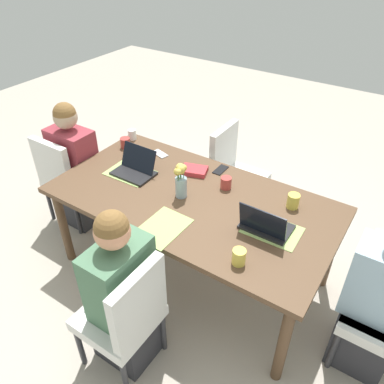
% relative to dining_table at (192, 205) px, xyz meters
% --- Properties ---
extents(ground_plane, '(10.00, 10.00, 0.00)m').
position_rel_dining_table_xyz_m(ground_plane, '(0.00, 0.00, -0.69)').
color(ground_plane, '#B2A899').
extents(dining_table, '(2.07, 1.08, 0.76)m').
position_rel_dining_table_xyz_m(dining_table, '(0.00, 0.00, 0.00)').
color(dining_table, brown).
rests_on(dining_table, ground_plane).
extents(chair_near_left_near, '(0.44, 0.44, 0.90)m').
position_rel_dining_table_xyz_m(chair_near_left_near, '(0.12, -0.89, -0.19)').
color(chair_near_left_near, silver).
rests_on(chair_near_left_near, ground_plane).
extents(person_near_left_near, '(0.36, 0.40, 1.19)m').
position_rel_dining_table_xyz_m(person_near_left_near, '(0.05, -0.83, -0.16)').
color(person_near_left_near, '#2D2D33').
rests_on(person_near_left_near, ground_plane).
extents(chair_head_left_left_mid, '(0.44, 0.44, 0.90)m').
position_rel_dining_table_xyz_m(chair_head_left_left_mid, '(-1.32, -0.08, -0.19)').
color(chair_head_left_left_mid, silver).
rests_on(chair_head_left_left_mid, ground_plane).
extents(person_head_left_left_mid, '(0.40, 0.36, 1.19)m').
position_rel_dining_table_xyz_m(person_head_left_left_mid, '(-1.26, -0.00, -0.16)').
color(person_head_left_left_mid, '#2D2D33').
rests_on(person_head_left_left_mid, ground_plane).
extents(person_head_right_left_far, '(0.40, 0.36, 1.19)m').
position_rel_dining_table_xyz_m(person_head_right_left_far, '(1.34, -0.02, -0.16)').
color(person_head_right_left_far, '#2D2D33').
rests_on(person_head_right_left_far, ground_plane).
extents(chair_far_right_near, '(0.44, 0.44, 0.90)m').
position_rel_dining_table_xyz_m(chair_far_right_near, '(-0.11, 0.87, -0.19)').
color(chair_far_right_near, silver).
rests_on(chair_far_right_near, ground_plane).
extents(flower_vase, '(0.09, 0.10, 0.27)m').
position_rel_dining_table_xyz_m(flower_vase, '(-0.08, -0.03, 0.22)').
color(flower_vase, '#8EA8B7').
rests_on(flower_vase, dining_table).
extents(placemat_near_left_near, '(0.27, 0.37, 0.00)m').
position_rel_dining_table_xyz_m(placemat_near_left_near, '(0.02, -0.38, 0.07)').
color(placemat_near_left_near, '#9EBC66').
rests_on(placemat_near_left_near, dining_table).
extents(placemat_head_left_left_mid, '(0.37, 0.27, 0.00)m').
position_rel_dining_table_xyz_m(placemat_head_left_left_mid, '(-0.59, -0.00, 0.07)').
color(placemat_head_left_left_mid, '#9EBC66').
rests_on(placemat_head_left_left_mid, dining_table).
extents(placemat_head_right_left_far, '(0.37, 0.27, 0.00)m').
position_rel_dining_table_xyz_m(placemat_head_right_left_far, '(0.63, -0.01, 0.07)').
color(placemat_head_right_left_far, '#9EBC66').
rests_on(placemat_head_right_left_far, dining_table).
extents(laptop_head_right_left_far, '(0.32, 0.22, 0.21)m').
position_rel_dining_table_xyz_m(laptop_head_right_left_far, '(0.59, -0.04, 0.12)').
color(laptop_head_right_left_far, black).
rests_on(laptop_head_right_left_far, dining_table).
extents(laptop_head_left_left_mid, '(0.32, 0.22, 0.20)m').
position_rel_dining_table_xyz_m(laptop_head_left_left_mid, '(-0.55, 0.02, 0.11)').
color(laptop_head_left_left_mid, black).
rests_on(laptop_head_left_left_mid, dining_table).
extents(coffee_mug_near_left, '(0.09, 0.09, 0.09)m').
position_rel_dining_table_xyz_m(coffee_mug_near_left, '(-0.90, 0.30, 0.12)').
color(coffee_mug_near_left, '#AD3D38').
rests_on(coffee_mug_near_left, dining_table).
extents(coffee_mug_near_right, '(0.08, 0.08, 0.09)m').
position_rel_dining_table_xyz_m(coffee_mug_near_right, '(0.14, 0.24, 0.12)').
color(coffee_mug_near_right, '#AD3D38').
rests_on(coffee_mug_near_right, dining_table).
extents(coffee_mug_centre_left, '(0.08, 0.08, 0.11)m').
position_rel_dining_table_xyz_m(coffee_mug_centre_left, '(0.65, 0.30, 0.12)').
color(coffee_mug_centre_left, '#DBC64C').
rests_on(coffee_mug_centre_left, dining_table).
extents(coffee_mug_centre_right, '(0.08, 0.08, 0.10)m').
position_rel_dining_table_xyz_m(coffee_mug_centre_right, '(0.58, -0.39, 0.12)').
color(coffee_mug_centre_right, '#DBC64C').
rests_on(coffee_mug_centre_right, dining_table).
extents(coffee_mug_far_left, '(0.07, 0.07, 0.09)m').
position_rel_dining_table_xyz_m(coffee_mug_far_left, '(-0.95, 0.45, 0.12)').
color(coffee_mug_far_left, white).
rests_on(coffee_mug_far_left, dining_table).
extents(book_red_cover, '(0.23, 0.19, 0.04)m').
position_rel_dining_table_xyz_m(book_red_cover, '(-0.17, 0.29, 0.09)').
color(book_red_cover, '#B73338').
rests_on(book_red_cover, dining_table).
extents(phone_black, '(0.07, 0.15, 0.01)m').
position_rel_dining_table_xyz_m(phone_black, '(-0.01, 0.43, 0.08)').
color(phone_black, black).
rests_on(phone_black, dining_table).
extents(phone_silver, '(0.16, 0.11, 0.01)m').
position_rel_dining_table_xyz_m(phone_silver, '(-0.58, 0.37, 0.08)').
color(phone_silver, silver).
rests_on(phone_silver, dining_table).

